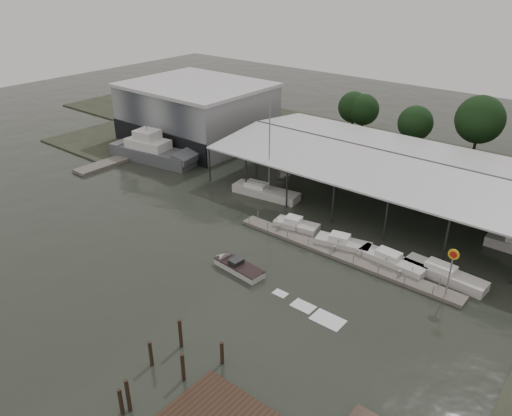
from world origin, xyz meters
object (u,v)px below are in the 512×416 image
Objects in this scene: white_sailboat at (265,192)px; shell_fuel_sign at (452,264)px; speedboat_underway at (236,266)px; grey_trawler at (154,152)px.

shell_fuel_sign is at bearing -22.36° from white_sailboat.
white_sailboat is at bearing 165.54° from shell_fuel_sign.
white_sailboat is 19.38m from speedboat_underway.
white_sailboat is at bearing -7.33° from grey_trawler.
shell_fuel_sign is 0.40× the size of white_sailboat.
white_sailboat reaches higher than grey_trawler.
grey_trawler is at bearing -21.62° from speedboat_underway.
speedboat_underway is (32.73, -16.34, -1.19)m from grey_trawler.
white_sailboat is 0.78× the size of speedboat_underway.
grey_trawler is (-52.48, 6.85, -2.35)m from shell_fuel_sign.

